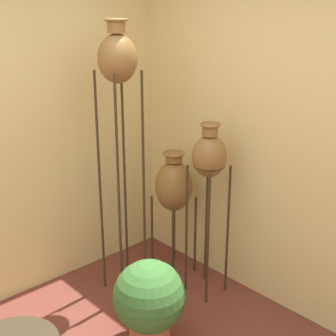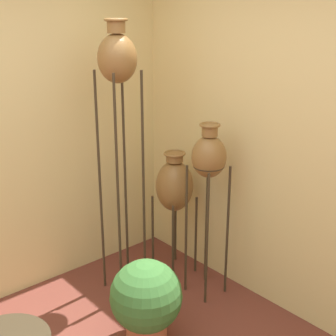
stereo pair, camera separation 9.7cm
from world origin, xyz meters
TOP-DOWN VIEW (x-y plane):
  - wall_right at (1.69, 0.00)m, footprint 0.06×7.32m
  - vase_stand_tall at (0.93, 1.15)m, footprint 0.28×0.28m
  - vase_stand_medium at (1.38, 0.68)m, footprint 0.26×0.26m
  - vase_stand_short at (1.40, 1.07)m, footprint 0.31×0.31m
  - potted_plant at (0.63, 0.50)m, footprint 0.49×0.49m

SIDE VIEW (x-z plane):
  - potted_plant at x=0.63m, z-range 0.03..0.65m
  - vase_stand_short at x=1.40m, z-range 0.25..1.33m
  - vase_stand_medium at x=1.38m, z-range 0.42..1.81m
  - wall_right at x=1.69m, z-range 0.00..2.70m
  - vase_stand_tall at x=0.93m, z-range 0.72..2.83m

